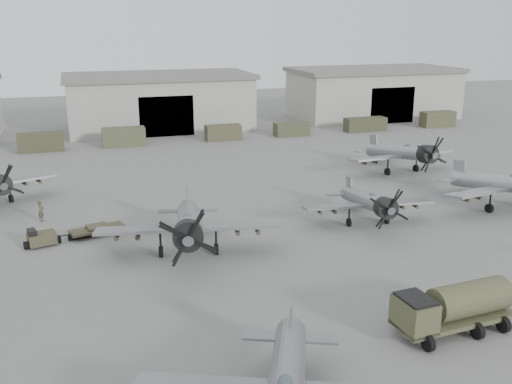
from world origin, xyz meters
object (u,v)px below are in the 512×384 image
aircraft_far_1 (404,153)px  aircraft_mid_2 (369,202)px  aircraft_mid_1 (188,225)px  fuel_tanker (454,305)px  tug_trailer (64,235)px  ground_crew (41,211)px  aircraft_mid_3 (509,185)px

aircraft_far_1 → aircraft_mid_2: bearing=-136.2°
aircraft_mid_1 → fuel_tanker: 19.13m
aircraft_mid_1 → aircraft_far_1: aircraft_mid_1 is taller
aircraft_mid_2 → aircraft_far_1: aircraft_far_1 is taller
aircraft_far_1 → tug_trailer: size_ratio=1.75×
aircraft_mid_1 → fuel_tanker: aircraft_mid_1 is taller
fuel_tanker → ground_crew: 34.61m
aircraft_mid_3 → aircraft_far_1: 14.39m
aircraft_far_1 → fuel_tanker: aircraft_far_1 is taller
aircraft_mid_3 → fuel_tanker: (-17.89, -16.75, -0.82)m
tug_trailer → fuel_tanker: bearing=-59.8°
aircraft_mid_3 → ground_crew: bearing=157.5°
fuel_tanker → ground_crew: size_ratio=3.74×
aircraft_mid_2 → ground_crew: size_ratio=5.80×
tug_trailer → aircraft_mid_2: bearing=-23.8°
aircraft_mid_1 → ground_crew: bearing=143.9°
aircraft_mid_2 → fuel_tanker: aircraft_mid_2 is taller
aircraft_mid_3 → ground_crew: (-40.53, 9.43, -1.42)m
aircraft_mid_2 → aircraft_mid_3: (14.05, -0.10, 0.35)m
aircraft_mid_1 → aircraft_mid_3: 29.93m
aircraft_mid_2 → tug_trailer: bearing=177.9°
fuel_tanker → tug_trailer: fuel_tanker is taller
aircraft_mid_3 → tug_trailer: bearing=164.8°
aircraft_mid_2 → aircraft_mid_3: bearing=6.4°
tug_trailer → ground_crew: ground_crew is taller
aircraft_mid_3 → fuel_tanker: 24.52m
aircraft_mid_3 → fuel_tanker: bearing=-146.3°
tug_trailer → ground_crew: (-1.85, 5.51, 0.41)m
aircraft_mid_2 → ground_crew: 28.10m
aircraft_mid_3 → fuel_tanker: size_ratio=1.82×
aircraft_far_1 → tug_trailer: bearing=-170.3°
fuel_tanker → aircraft_mid_2: bearing=72.9°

